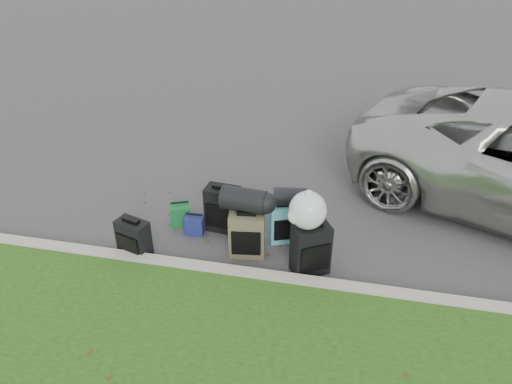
% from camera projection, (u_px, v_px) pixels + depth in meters
% --- Properties ---
extents(ground, '(120.00, 120.00, 0.00)m').
position_uv_depth(ground, '(260.00, 233.00, 6.99)').
color(ground, '#383535').
rests_on(ground, ground).
extents(curb, '(120.00, 0.18, 0.15)m').
position_uv_depth(curb, '(244.00, 276.00, 6.12)').
color(curb, '#9E937F').
rests_on(curb, ground).
extents(suitcase_small_black, '(0.47, 0.34, 0.53)m').
position_uv_depth(suitcase_small_black, '(134.00, 239.00, 6.45)').
color(suitcase_small_black, black).
rests_on(suitcase_small_black, ground).
extents(suitcase_large_black_left, '(0.48, 0.32, 0.66)m').
position_uv_depth(suitcase_large_black_left, '(223.00, 209.00, 6.93)').
color(suitcase_large_black_left, black).
rests_on(suitcase_large_black_left, ground).
extents(suitcase_olive, '(0.49, 0.34, 0.63)m').
position_uv_depth(suitcase_olive, '(247.00, 234.00, 6.45)').
color(suitcase_olive, '#433D2B').
rests_on(suitcase_olive, ground).
extents(suitcase_teal, '(0.45, 0.35, 0.56)m').
position_uv_depth(suitcase_teal, '(284.00, 223.00, 6.73)').
color(suitcase_teal, teal).
rests_on(suitcase_teal, ground).
extents(suitcase_large_black_right, '(0.53, 0.46, 0.68)m').
position_uv_depth(suitcase_large_black_right, '(311.00, 249.00, 6.14)').
color(suitcase_large_black_right, black).
rests_on(suitcase_large_black_right, ground).
extents(tote_green, '(0.35, 0.31, 0.32)m').
position_uv_depth(tote_green, '(181.00, 214.00, 7.11)').
color(tote_green, '#15622D').
rests_on(tote_green, ground).
extents(tote_navy, '(0.26, 0.21, 0.27)m').
position_uv_depth(tote_navy, '(195.00, 225.00, 6.94)').
color(tote_navy, navy).
rests_on(tote_navy, ground).
extents(duffel_left, '(0.59, 0.35, 0.31)m').
position_uv_depth(duffel_left, '(244.00, 200.00, 6.29)').
color(duffel_left, black).
rests_on(duffel_left, suitcase_olive).
extents(duffel_right, '(0.47, 0.31, 0.24)m').
position_uv_depth(duffel_right, '(290.00, 197.00, 6.54)').
color(duffel_right, black).
rests_on(duffel_right, suitcase_teal).
extents(trash_bag, '(0.45, 0.45, 0.45)m').
position_uv_depth(trash_bag, '(308.00, 210.00, 5.86)').
color(trash_bag, silver).
rests_on(trash_bag, suitcase_large_black_right).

